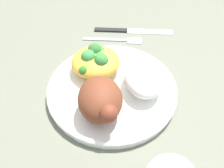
% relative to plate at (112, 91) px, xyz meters
% --- Properties ---
extents(ground_plane, '(2.00, 2.00, 0.00)m').
position_rel_plate_xyz_m(ground_plane, '(0.00, 0.00, -0.01)').
color(ground_plane, '#676959').
extents(plate, '(0.25, 0.25, 0.02)m').
position_rel_plate_xyz_m(plate, '(0.00, 0.00, 0.00)').
color(plate, white).
rests_on(plate, ground_plane).
extents(roasted_chicken, '(0.10, 0.08, 0.07)m').
position_rel_plate_xyz_m(roasted_chicken, '(0.06, -0.02, 0.04)').
color(roasted_chicken, brown).
rests_on(roasted_chicken, plate).
extents(rice_pile, '(0.10, 0.07, 0.04)m').
position_rel_plate_xyz_m(rice_pile, '(-0.00, 0.06, 0.03)').
color(rice_pile, white).
rests_on(rice_pile, plate).
extents(mac_cheese_with_broccoli, '(0.09, 0.10, 0.05)m').
position_rel_plate_xyz_m(mac_cheese_with_broccoli, '(-0.05, -0.03, 0.03)').
color(mac_cheese_with_broccoli, gold).
rests_on(mac_cheese_with_broccoli, plate).
extents(fork, '(0.03, 0.14, 0.01)m').
position_rel_plate_xyz_m(fork, '(-0.16, 0.02, -0.01)').
color(fork, '#B2B2B7').
rests_on(fork, ground_plane).
extents(knife, '(0.04, 0.19, 0.01)m').
position_rel_plate_xyz_m(knife, '(-0.20, 0.05, -0.01)').
color(knife, black).
rests_on(knife, ground_plane).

